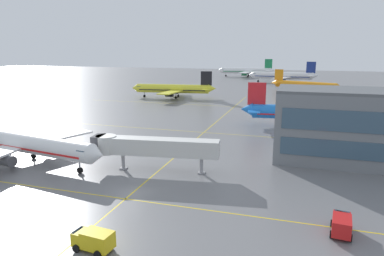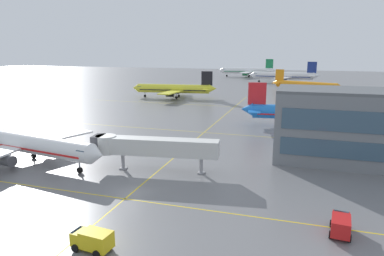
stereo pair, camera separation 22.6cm
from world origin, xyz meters
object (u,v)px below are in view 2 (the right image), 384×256
object	(u,v)px
airliner_far_right_stand	(284,76)
jet_bridge	(146,146)
airliner_second_row	(312,113)
service_truck_red_van	(92,239)
airliner_distant_taxiway	(247,71)
airliner_third_row	(174,89)
airliner_front_gate	(26,144)
service_truck_catering	(341,224)
airliner_far_left_stand	(305,85)

from	to	relation	value
airliner_far_right_stand	jet_bridge	distance (m)	161.42
airliner_second_row	service_truck_red_van	bearing A→B (deg)	-108.60
airliner_distant_taxiway	jet_bridge	size ratio (longest dim) A/B	1.90
airliner_third_row	airliner_distant_taxiway	distance (m)	117.61
airliner_third_row	jet_bridge	world-z (taller)	airliner_third_row
jet_bridge	airliner_far_right_stand	bearing A→B (deg)	85.31
airliner_third_row	airliner_far_right_stand	xyz separation A→B (m)	(38.78, 78.03, 0.53)
airliner_third_row	jet_bridge	bearing A→B (deg)	-72.83
airliner_front_gate	airliner_second_row	size ratio (longest dim) A/B	0.92
airliner_distant_taxiway	service_truck_catering	bearing A→B (deg)	-78.67
airliner_distant_taxiway	airliner_front_gate	bearing A→B (deg)	-92.08
airliner_second_row	service_truck_red_van	distance (m)	68.15
airliner_third_row	service_truck_red_van	bearing A→B (deg)	-74.06
airliner_second_row	airliner_third_row	size ratio (longest dim) A/B	1.03
airliner_front_gate	airliner_far_left_stand	bearing A→B (deg)	68.77
airliner_second_row	airliner_far_right_stand	distance (m)	120.27
airliner_far_left_stand	service_truck_catering	world-z (taller)	airliner_far_left_stand
airliner_far_left_stand	jet_bridge	bearing A→B (deg)	-102.08
service_truck_red_van	service_truck_catering	distance (m)	26.08
jet_bridge	airliner_far_left_stand	bearing A→B (deg)	77.92
airliner_front_gate	airliner_second_row	world-z (taller)	airliner_second_row
airliner_third_row	jet_bridge	xyz separation A→B (m)	(25.59, -82.85, 0.37)
airliner_far_right_stand	jet_bridge	xyz separation A→B (m)	(-13.19, -160.89, -0.16)
airliner_front_gate	airliner_distant_taxiway	size ratio (longest dim) A/B	0.83
airliner_distant_taxiway	service_truck_red_van	world-z (taller)	airliner_distant_taxiway
airliner_front_gate	airliner_far_left_stand	xyz separation A→B (m)	(46.30, 119.20, -0.08)
airliner_front_gate	airliner_far_right_stand	bearing A→B (deg)	78.07
airliner_far_left_stand	airliner_second_row	bearing A→B (deg)	-88.84
airliner_front_gate	service_truck_catering	world-z (taller)	airliner_front_gate
airliner_far_left_stand	airliner_far_right_stand	size ratio (longest dim) A/B	0.79
airliner_distant_taxiway	service_truck_red_van	size ratio (longest dim) A/B	9.33
service_truck_red_van	jet_bridge	distance (m)	23.84
airliner_front_gate	service_truck_catering	xyz separation A→B (m)	(49.89, -9.69, -2.34)
airliner_far_right_stand	airliner_far_left_stand	bearing A→B (deg)	-75.26
airliner_second_row	service_truck_catering	xyz separation A→B (m)	(2.08, -53.86, -2.64)
jet_bridge	airliner_distant_taxiway	bearing A→B (deg)	94.02
airliner_distant_taxiway	service_truck_catering	xyz separation A→B (m)	(42.55, -212.42, -3.07)
jet_bridge	service_truck_red_van	bearing A→B (deg)	-78.55
service_truck_catering	airliner_front_gate	bearing A→B (deg)	169.01
airliner_distant_taxiway	jet_bridge	bearing A→B (deg)	-85.98
airliner_third_row	airliner_distant_taxiway	xyz separation A→B (m)	(11.54, 117.05, 0.55)
airliner_distant_taxiway	jet_bridge	world-z (taller)	airliner_distant_taxiway
airliner_far_left_stand	service_truck_red_van	bearing A→B (deg)	-98.24
service_truck_red_van	jet_bridge	world-z (taller)	jet_bridge
airliner_front_gate	airliner_distant_taxiway	world-z (taller)	airliner_distant_taxiway
airliner_far_right_stand	jet_bridge	bearing A→B (deg)	-94.69
airliner_far_right_stand	airliner_distant_taxiway	size ratio (longest dim) A/B	0.99
airliner_front_gate	airliner_far_left_stand	distance (m)	127.87
airliner_third_row	service_truck_catering	bearing A→B (deg)	-60.44
airliner_third_row	service_truck_catering	size ratio (longest dim) A/B	8.13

